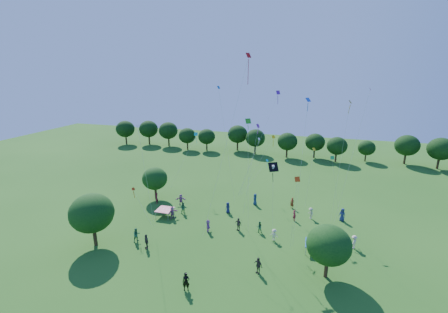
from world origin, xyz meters
The scene contains 43 objects.
near_tree_west centered at (-14.76, 9.05, 4.26)m, with size 5.10×5.10×6.57m.
near_tree_north centered at (-14.41, 23.38, 3.50)m, with size 4.05×4.05×5.33m.
near_tree_east centered at (11.80, 10.71, 3.71)m, with size 4.42×4.42×5.70m.
treeline centered at (-1.73, 55.43, 4.09)m, with size 88.01×8.77×6.77m.
tent_red_stripe centered at (-10.12, 18.14, 1.04)m, with size 2.20×2.20×1.10m.
tent_blue centered at (10.72, 15.02, 1.04)m, with size 2.20×2.20×1.10m.
man_in_black centered at (-1.15, 4.91, 0.96)m, with size 0.71×0.46×1.91m, color black.
crowd_person_0 centered at (-1.64, 21.73, 0.83)m, with size 0.82×0.44×1.65m, color #1B2050.
crowd_person_1 centered at (-13.35, 21.70, 0.90)m, with size 0.67×0.43×1.80m, color maroon.
crowd_person_2 centered at (3.77, 17.53, 0.77)m, with size 0.76×0.41×1.53m, color #2B663B.
crowd_person_3 centered at (10.15, 23.26, 0.83)m, with size 1.09×0.49×1.67m, color #ADA98B.
crowd_person_4 centered at (1.02, 17.25, 0.89)m, with size 1.04×0.47×1.78m, color #483E39.
crowd_person_5 centered at (-9.49, 22.38, 0.87)m, with size 1.63×0.58×1.74m, color #9D5B8B.
crowd_person_6 centered at (14.42, 23.81, 0.94)m, with size 0.93×0.50×1.88m, color navy.
crowd_person_7 centered at (7.96, 22.03, 0.80)m, with size 0.60×0.38×1.60m, color maroon.
crowd_person_8 centered at (-10.40, 11.15, 0.89)m, with size 0.88×0.48×1.79m, color #296040.
crowd_person_9 centered at (5.86, 16.05, 0.78)m, with size 1.02×0.46×1.57m, color beige.
crowd_person_10 centered at (-8.47, 10.16, 0.92)m, with size 1.08×0.49×1.84m, color #423934.
crowd_person_11 centered at (-2.70, 15.84, 0.84)m, with size 1.57×0.56×1.68m, color #AD66AF.
crowd_person_12 centered at (1.73, 25.59, 0.92)m, with size 0.91×0.49×1.84m, color navy.
crowd_person_13 centered at (7.41, 25.91, 0.87)m, with size 0.65×0.42×1.73m, color maroon.
crowd_person_14 centered at (-7.87, 19.71, 0.88)m, with size 0.87×0.47×1.76m, color #2B643C.
crowd_person_15 centered at (15.17, 17.00, 0.84)m, with size 1.10×0.49×1.68m, color beige.
crowd_person_16 centered at (5.03, 9.38, 0.91)m, with size 1.07×0.49×1.82m, color #37312C.
crowd_person_17 centered at (-8.80, 17.89, 0.89)m, with size 1.67×0.60×1.79m, color #A05D81.
pirate_kite centered at (5.56, 14.44, 9.97)m, with size 1.23×1.04×9.26m.
red_high_kite centered at (0.86, 17.77, 17.86)m, with size 4.12×6.73×21.07m.
small_kite_0 centered at (14.63, 20.90, 12.55)m, with size 2.50×1.16×17.19m.
small_kite_1 centered at (3.16, 27.06, 8.96)m, with size 5.04×1.99×9.61m.
small_kite_2 centered at (13.03, 19.05, 12.92)m, with size 0.68×2.45×15.92m.
small_kite_3 centered at (2.43, 15.58, 12.52)m, with size 0.95×1.62×13.84m.
small_kite_4 centered at (8.60, 15.85, 13.87)m, with size 0.78×3.46×16.26m.
small_kite_5 centered at (3.21, 28.05, 14.08)m, with size 5.51×3.23×16.19m.
small_kite_6 centered at (0.83, 28.89, 7.68)m, with size 2.41×4.48×8.54m.
small_kite_7 centered at (2.29, 28.86, 5.29)m, with size 3.69×4.04×5.12m.
small_kite_8 centered at (-11.67, 13.70, 4.92)m, with size 3.13×1.12×4.58m.
small_kite_9 centered at (8.23, 12.82, 8.29)m, with size 0.63×0.53×8.49m.
small_kite_10 centered at (9.71, 22.41, 8.44)m, with size 0.81×1.99×9.41m.
small_kite_11 centered at (12.52, 22.60, 7.92)m, with size 1.96×1.53×8.41m.
small_kite_12 centered at (-2.13, 21.31, 13.26)m, with size 2.08×2.14×17.15m.
small_kite_13 centered at (2.17, 21.78, 11.07)m, with size 1.53×2.68×12.17m.
small_kite_14 centered at (-9.23, 12.02, 10.93)m, with size 0.50×1.69×13.28m.
small_kite_15 centered at (-9.79, 28.70, 8.67)m, with size 3.62×4.20×8.93m.
Camera 1 is at (9.04, -17.25, 20.42)m, focal length 24.00 mm.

